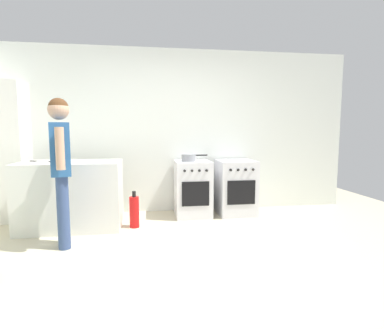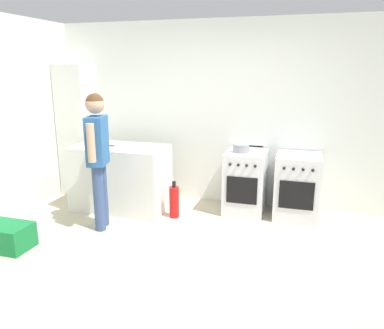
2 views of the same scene
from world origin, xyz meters
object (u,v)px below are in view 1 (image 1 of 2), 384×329
at_px(oven_left, 193,188).
at_px(knife_paring, 63,162).
at_px(pot, 189,158).
at_px(fire_extinguisher, 134,212).
at_px(larder_cabinet, 9,152).
at_px(knife_carving, 39,161).
at_px(person, 61,159).
at_px(knife_utility, 58,162).
at_px(oven_right, 236,187).

relative_size(oven_left, knife_paring, 4.03).
distance_m(oven_left, pot, 0.48).
bearing_deg(oven_left, pot, -149.34).
bearing_deg(fire_extinguisher, larder_cabinet, 161.95).
relative_size(pot, knife_carving, 1.26).
bearing_deg(fire_extinguisher, pot, 28.63).
relative_size(pot, fire_extinguisher, 0.79).
bearing_deg(pot, person, -146.93).
xyz_separation_m(pot, larder_cabinet, (-2.59, 0.14, 0.10)).
distance_m(knife_utility, knife_carving, 0.27).
relative_size(knife_utility, person, 0.15).
height_order(pot, knife_utility, pot).
bearing_deg(larder_cabinet, person, -48.47).
xyz_separation_m(oven_left, knife_utility, (-1.85, -0.39, 0.48)).
relative_size(knife_paring, person, 0.13).
distance_m(oven_left, knife_utility, 1.95).
height_order(oven_right, pot, pot).
bearing_deg(oven_right, person, -155.48).
xyz_separation_m(oven_left, fire_extinguisher, (-0.87, -0.48, -0.21)).
distance_m(oven_left, knife_paring, 1.89).
bearing_deg(oven_left, oven_right, 0.00).
distance_m(knife_utility, larder_cabinet, 0.95).
bearing_deg(oven_right, larder_cabinet, 178.25).
bearing_deg(larder_cabinet, knife_paring, -30.20).
height_order(oven_left, fire_extinguisher, oven_left).
bearing_deg(pot, oven_right, 2.85).
distance_m(pot, knife_carving, 2.06).
relative_size(pot, larder_cabinet, 0.20).
bearing_deg(fire_extinguisher, knife_utility, 174.92).
bearing_deg(knife_paring, knife_utility, 168.89).
bearing_deg(larder_cabinet, oven_right, -1.75).
height_order(oven_right, knife_carving, knife_carving).
height_order(oven_right, knife_paring, knife_paring).
bearing_deg(knife_carving, fire_extinguisher, -7.58).
xyz_separation_m(oven_left, knife_carving, (-2.11, -0.31, 0.48)).
height_order(oven_left, person, person).
bearing_deg(knife_paring, pot, 12.07).
bearing_deg(oven_right, knife_paring, -170.69).
height_order(knife_utility, knife_carving, same).
relative_size(pot, knife_utility, 1.58).
bearing_deg(person, larder_cabinet, 131.53).
xyz_separation_m(knife_utility, fire_extinguisher, (0.98, -0.09, -0.69)).
relative_size(knife_paring, knife_carving, 0.67).
xyz_separation_m(knife_paring, person, (0.15, -0.65, 0.09)).
distance_m(oven_left, larder_cabinet, 2.71).
bearing_deg(knife_paring, oven_right, 9.31).
xyz_separation_m(pot, knife_paring, (-1.72, -0.37, 0.00)).
distance_m(oven_right, knife_carving, 2.85).
xyz_separation_m(pot, person, (-1.56, -1.02, 0.09)).
bearing_deg(knife_carving, knife_utility, -16.72).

